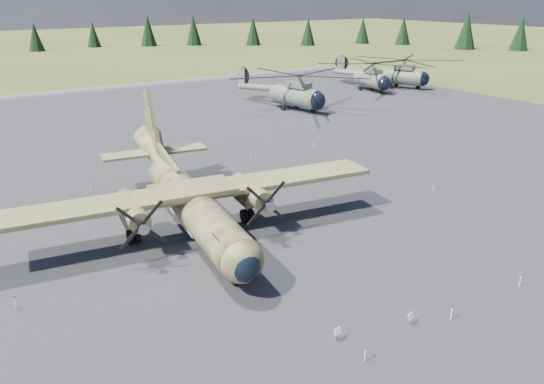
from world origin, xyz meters
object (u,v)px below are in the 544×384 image
transport_plane (189,196)px  helicopter_near (296,85)px  helicopter_far (401,68)px  helicopter_mid (371,71)px

transport_plane → helicopter_near: 42.34m
helicopter_far → helicopter_mid: bearing=149.2°
transport_plane → helicopter_far: transport_plane is taller
transport_plane → helicopter_mid: (50.94, 35.26, 0.87)m
helicopter_near → helicopter_far: size_ratio=0.96×
transport_plane → helicopter_far: (57.43, 34.56, 1.05)m
helicopter_mid → helicopter_far: bearing=2.5°
transport_plane → helicopter_near: bearing=52.2°
helicopter_near → helicopter_mid: 21.21m
helicopter_mid → helicopter_far: helicopter_far is taller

